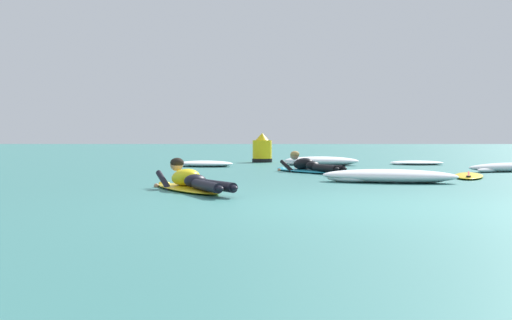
{
  "coord_description": "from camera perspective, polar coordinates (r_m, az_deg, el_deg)",
  "views": [
    {
      "loc": [
        -1.18,
        -7.39,
        0.82
      ],
      "look_at": [
        -1.35,
        4.95,
        0.37
      ],
      "focal_mm": 44.01,
      "sensor_mm": 36.0,
      "label": 1
    }
  ],
  "objects": [
    {
      "name": "whitewater_far_band",
      "position": [
        19.36,
        14.41,
        -0.24
      ],
      "size": [
        1.58,
        1.14,
        0.12
      ],
      "color": "white",
      "rests_on": "ground"
    },
    {
      "name": "surfer_far",
      "position": [
        14.61,
        4.67,
        -0.6
      ],
      "size": [
        1.65,
        2.41,
        0.53
      ],
      "color": "#2DB2D1",
      "rests_on": "ground"
    },
    {
      "name": "surfer_near",
      "position": [
        9.56,
        -6.04,
        -2.01
      ],
      "size": [
        1.63,
        2.54,
        0.54
      ],
      "color": "yellow",
      "rests_on": "ground"
    },
    {
      "name": "whitewater_front",
      "position": [
        17.51,
        -4.64,
        -0.35
      ],
      "size": [
        1.73,
        1.23,
        0.17
      ],
      "color": "white",
      "rests_on": "ground"
    },
    {
      "name": "drifting_surfboard",
      "position": [
        13.53,
        18.76,
        -1.35
      ],
      "size": [
        1.21,
        2.25,
        0.16
      ],
      "color": "yellow",
      "rests_on": "ground"
    },
    {
      "name": "channel_marker_buoy",
      "position": [
        20.52,
        0.56,
        0.85
      ],
      "size": [
        0.66,
        0.66,
        0.96
      ],
      "color": "yellow",
      "rests_on": "ground"
    },
    {
      "name": "whitewater_mid_left",
      "position": [
        18.38,
        5.95,
        -0.11
      ],
      "size": [
        2.35,
        1.45,
        0.26
      ],
      "color": "white",
      "rests_on": "ground"
    },
    {
      "name": "whitewater_mid_right",
      "position": [
        11.57,
        12.01,
        -1.46
      ],
      "size": [
        2.54,
        1.4,
        0.24
      ],
      "color": "white",
      "rests_on": "ground"
    },
    {
      "name": "ground_plane",
      "position": [
        17.45,
        4.69,
        -0.62
      ],
      "size": [
        120.0,
        120.0,
        0.0
      ],
      "primitive_type": "plane",
      "color": "#387A75"
    }
  ]
}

